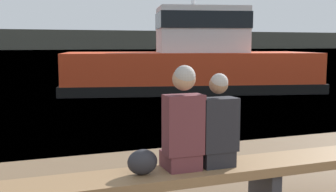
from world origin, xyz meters
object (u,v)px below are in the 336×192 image
at_px(bench_main, 265,168).
at_px(tugboat_red, 192,65).
at_px(person_right, 217,126).
at_px(shopping_bag, 142,162).
at_px(person_left, 183,122).

distance_m(bench_main, tugboat_red, 11.23).
distance_m(person_right, shopping_bag, 0.85).
bearing_deg(person_left, tugboat_red, 66.00).
xyz_separation_m(person_left, tugboat_red, (4.71, 10.57, -0.01)).
xyz_separation_m(person_right, shopping_bag, (-0.80, -0.01, -0.29)).
bearing_deg(shopping_bag, person_left, 0.82).
bearing_deg(shopping_bag, tugboat_red, 64.13).
distance_m(person_right, tugboat_red, 11.42).
bearing_deg(bench_main, shopping_bag, -179.57).
relative_size(person_left, person_right, 1.09).
distance_m(bench_main, person_right, 0.77).
xyz_separation_m(person_right, tugboat_red, (4.33, 10.57, 0.06)).
distance_m(person_left, tugboat_red, 11.57).
distance_m(person_left, shopping_bag, 0.56).
relative_size(person_right, shopping_bag, 3.25).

